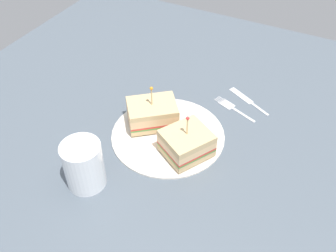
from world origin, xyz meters
TOP-DOWN VIEW (x-y plane):
  - ground_plane at (0.00, 0.00)cm, footprint 115.03×115.03cm
  - plate at (0.00, 0.00)cm, footprint 24.20×24.20cm
  - sandwich_half_front at (-1.50, -4.59)cm, footprint 12.35×12.80cm
  - sandwich_half_back at (3.26, 5.81)cm, footprint 11.73×11.41cm
  - drink_glass at (18.19, -7.88)cm, footprint 7.36×7.36cm
  - fork at (-15.12, 8.66)cm, footprint 5.14×11.20cm
  - knife at (-19.39, 11.18)cm, footprint 6.63×11.43cm

SIDE VIEW (x-z plane):
  - ground_plane at x=0.00cm, z-range -2.00..0.00cm
  - fork at x=-15.12cm, z-range 0.00..0.35cm
  - knife at x=-19.39cm, z-range 0.00..0.35cm
  - plate at x=0.00cm, z-range 0.00..0.81cm
  - sandwich_half_front at x=-1.50cm, z-range -1.46..8.16cm
  - sandwich_half_back at x=3.26cm, z-range -1.37..8.14cm
  - drink_glass at x=18.19cm, z-range -0.38..9.22cm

